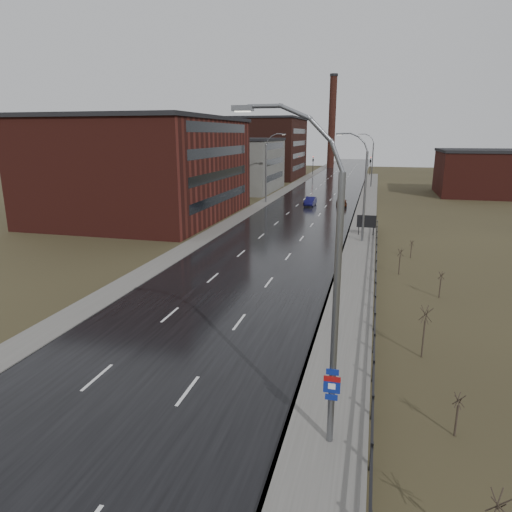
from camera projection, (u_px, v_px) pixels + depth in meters
The scene contains 25 objects.
ground at pixel (90, 439), 17.23m from camera, with size 320.00×320.00×0.00m, color #2D2819.
road at pixel (311, 206), 73.31m from camera, with size 14.00×300.00×0.06m, color black.
sidewalk_right at pixel (360, 243), 47.82m from camera, with size 3.20×180.00×0.18m, color #595651.
curb_right at pixel (345, 243), 48.19m from camera, with size 0.16×180.00×0.18m, color slate.
sidewalk_left at pixel (262, 204), 75.30m from camera, with size 2.40×260.00×0.12m, color #595651.
warehouse_near at pixel (146, 168), 62.68m from camera, with size 22.44×28.56×13.50m.
warehouse_mid at pixel (237, 164), 93.19m from camera, with size 16.32×20.40×10.50m.
warehouse_far at pixel (252, 148), 121.81m from camera, with size 26.52×24.48×15.50m.
building_right at pixel (489, 173), 85.37m from camera, with size 18.36×16.32×8.50m.
smokestack at pixel (332, 121), 154.92m from camera, with size 2.70×2.70×30.70m.
streetlight_main at pixel (327, 289), 15.46m from camera, with size 3.91×0.29×12.11m.
streetlight_right_mid at pixel (362, 187), 47.30m from camera, with size 3.36×0.28×11.35m.
streetlight_left at pixel (268, 168), 75.56m from camera, with size 3.36×0.28×11.35m.
streetlight_right_far at pixel (371, 160), 97.77m from camera, with size 3.36×0.28×11.35m.
guardrail at pixel (375, 290), 31.64m from camera, with size 0.10×53.05×1.10m.
shrub_b at pixel (457, 414), 17.18m from camera, with size 0.43×0.45×1.80m.
shrub_c at pixel (424, 331), 23.20m from camera, with size 0.65×0.69×2.78m.
shrub_d at pixel (440, 284), 31.94m from camera, with size 0.46×0.48×1.90m.
shrub_e at pixel (400, 261), 37.25m from camera, with size 0.52×0.55×2.18m.
shrub_f at pixel (411, 249), 42.33m from camera, with size 0.41×0.43×1.68m.
billboard at pixel (366, 222), 51.09m from camera, with size 2.12×0.17×2.44m.
traffic_light_left at pixel (313, 158), 130.17m from camera, with size 0.58×2.73×5.30m.
traffic_light_right at pixel (371, 159), 126.26m from camera, with size 0.58×2.73×5.30m.
car_near at pixel (310, 202), 73.59m from camera, with size 1.46×4.18×1.38m, color #0F0D42.
car_far at pixel (342, 202), 72.93m from camera, with size 1.60×3.99×1.36m, color #491C0C.
Camera 1 is at (9.85, -12.78, 11.14)m, focal length 32.00 mm.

